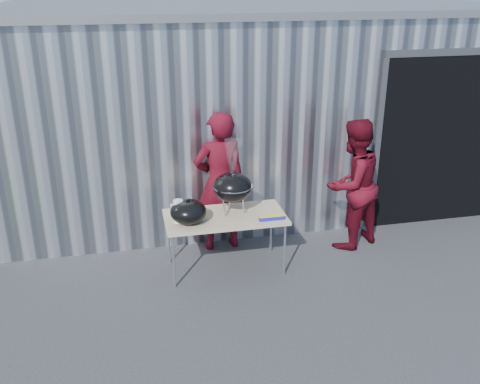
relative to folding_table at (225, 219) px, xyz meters
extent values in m
plane|color=#2F2F31|center=(0.31, -0.93, -0.71)|extent=(80.00, 80.00, 0.00)
cube|color=silver|center=(1.11, 3.77, 0.79)|extent=(8.00, 6.00, 3.00)
cube|color=slate|center=(1.11, 3.77, 2.34)|extent=(8.20, 6.20, 0.10)
cube|color=black|center=(3.61, 1.34, 0.54)|extent=(2.40, 1.20, 2.50)
cube|color=#4C4C51|center=(3.61, 0.77, 1.84)|extent=(2.52, 0.08, 0.10)
cube|color=tan|center=(0.00, 0.00, 0.02)|extent=(1.50, 0.75, 0.04)
cylinder|color=silver|center=(-0.69, -0.31, -0.35)|extent=(0.03, 0.03, 0.71)
cylinder|color=silver|center=(0.69, -0.31, -0.35)|extent=(0.03, 0.03, 0.71)
cylinder|color=silver|center=(-0.69, 0.31, -0.35)|extent=(0.03, 0.03, 0.71)
cylinder|color=silver|center=(0.69, 0.31, -0.35)|extent=(0.03, 0.03, 0.71)
ellipsoid|color=black|center=(0.11, 0.07, 0.39)|extent=(0.48, 0.48, 0.36)
cylinder|color=silver|center=(0.11, 0.07, 0.40)|extent=(0.49, 0.49, 0.02)
cylinder|color=silver|center=(0.11, 0.07, 0.42)|extent=(0.46, 0.46, 0.01)
cylinder|color=silver|center=(0.11, 0.21, 0.16)|extent=(0.02, 0.02, 0.24)
cylinder|color=silver|center=(-0.01, 0.00, 0.16)|extent=(0.02, 0.02, 0.24)
cylinder|color=silver|center=(0.23, 0.00, 0.16)|extent=(0.02, 0.02, 0.24)
cylinder|color=#B75942|center=(-0.04, 0.07, 0.43)|extent=(0.02, 0.14, 0.02)
cylinder|color=#B75942|center=(0.01, 0.07, 0.43)|extent=(0.02, 0.14, 0.02)
cylinder|color=#B75942|center=(0.05, 0.07, 0.43)|extent=(0.02, 0.14, 0.02)
cylinder|color=#B75942|center=(0.09, 0.07, 0.43)|extent=(0.02, 0.14, 0.02)
cylinder|color=#B75942|center=(0.13, 0.07, 0.43)|extent=(0.02, 0.14, 0.02)
cylinder|color=#B75942|center=(0.17, 0.07, 0.43)|extent=(0.02, 0.14, 0.02)
cylinder|color=#B75942|center=(0.22, 0.07, 0.43)|extent=(0.02, 0.14, 0.02)
cylinder|color=#B75942|center=(0.26, 0.07, 0.43)|extent=(0.02, 0.14, 0.02)
cone|color=silver|center=(0.11, 0.07, 0.72)|extent=(0.20, 0.20, 0.55)
ellipsoid|color=black|center=(-0.47, -0.10, 0.18)|extent=(0.44, 0.44, 0.29)
cylinder|color=black|center=(-0.47, -0.10, 0.34)|extent=(0.05, 0.05, 0.03)
cylinder|color=white|center=(-0.58, -0.05, 0.18)|extent=(0.12, 0.12, 0.28)
cube|color=white|center=(-0.55, 0.21, 0.09)|extent=(0.20, 0.15, 0.10)
cube|color=#1A19A6|center=(0.54, -0.25, 0.07)|extent=(0.32, 0.05, 0.05)
cube|color=yellow|center=(0.54, -0.25, 0.10)|extent=(0.32, 0.05, 0.01)
imported|color=#4F0914|center=(0.05, 0.62, 0.25)|extent=(0.74, 0.53, 1.92)
imported|color=#4F0914|center=(1.81, 0.30, 0.19)|extent=(1.08, 0.98, 1.81)
camera|label=1|loc=(-1.13, -5.94, 2.81)|focal=40.00mm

